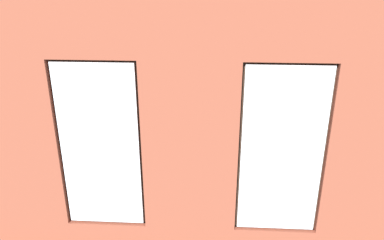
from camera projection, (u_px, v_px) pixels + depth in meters
The scene contains 21 objects.
ground_plane at pixel (199, 165), 7.24m from camera, with size 7.24×6.06×0.10m, color brown.
brick_wall_with_windows at pixel (190, 138), 4.12m from camera, with size 6.64×0.30×3.46m.
white_wall_right at pixel (14, 75), 6.57m from camera, with size 0.10×5.06×3.46m, color silver.
couch_by_window at pixel (207, 210), 5.23m from camera, with size 1.94×0.87×0.80m.
couch_left at pixel (348, 163), 6.52m from camera, with size 0.93×1.82×0.80m.
coffee_table at pixel (181, 134), 7.47m from camera, with size 1.54×0.79×0.45m.
cup_ceramic at pixel (203, 127), 7.53m from camera, with size 0.09×0.09×0.11m, color #B23D38.
table_plant_small at pixel (181, 127), 7.41m from camera, with size 0.12×0.12×0.19m.
remote_black at pixel (157, 133), 7.36m from camera, with size 0.05×0.17×0.02m, color black.
remote_gray at pixel (186, 134), 7.33m from camera, with size 0.05×0.17×0.02m, color #59595B.
remote_silver at pixel (172, 129), 7.55m from camera, with size 0.05×0.17×0.02m, color #B2B2B7.
media_console at pixel (57, 135), 7.75m from camera, with size 1.10×0.42×0.53m, color black.
tv_flatscreen at pixel (53, 107), 7.52m from camera, with size 0.98×0.20×0.72m.
papasan_chair at pixel (203, 109), 8.70m from camera, with size 1.13×1.13×0.70m.
potted_plant_mid_room_small at pixel (224, 128), 8.07m from camera, with size 0.23×0.23×0.44m.
potted_plant_between_couches at pixel (312, 190), 5.07m from camera, with size 0.92×0.93×1.12m.
potted_plant_corner_near_left at pixel (322, 101), 8.71m from camera, with size 0.56×0.56×0.99m.
potted_plant_by_left_couch at pixel (308, 128), 7.76m from camera, with size 0.38×0.38×0.60m.
potted_plant_near_tv at pixel (63, 142), 6.67m from camera, with size 1.01×0.96×1.25m.
potted_plant_beside_window_right at pixel (7, 190), 5.19m from camera, with size 0.94×0.89×1.20m.
potted_plant_foreground_right at pixel (92, 101), 9.01m from camera, with size 0.46×0.46×0.83m.
Camera 1 is at (-0.25, 6.39, 3.45)m, focal length 35.00 mm.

